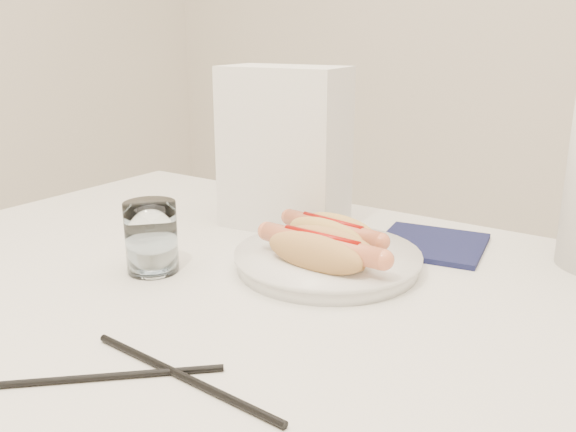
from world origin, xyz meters
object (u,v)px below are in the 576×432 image
Objects in this scene: table at (271,333)px; plate at (327,262)px; hotdog_right at (321,250)px; water_glass at (151,237)px; hotdog_left at (332,233)px; napkin_box at (284,149)px.

table is 0.12m from plate.
hotdog_right is 1.87× the size of water_glass.
hotdog_left is 0.24m from water_glass.
hotdog_left is at bearing 112.97° from hotdog_right.
napkin_box reaches higher than table.
hotdog_right is 0.69× the size of napkin_box.
table is 4.73× the size of napkin_box.
water_glass is (-0.20, -0.09, 0.00)m from hotdog_right.
hotdog_left is at bearing 108.88° from plate.
napkin_box reaches higher than hotdog_left.
table is at bearing 12.49° from water_glass.
table is at bearing -102.63° from plate.
plate is (0.02, 0.10, 0.07)m from table.
plate is at bearing -62.31° from hotdog_left.
plate is 1.36× the size of hotdog_right.
plate is 1.48× the size of hotdog_left.
napkin_box is at bearing 155.53° from hotdog_left.
table is at bearing -86.90° from hotdog_left.
napkin_box reaches higher than hotdog_right.
napkin_box reaches higher than plate.
hotdog_left is at bearing -39.79° from napkin_box.
water_glass is at bearing -151.76° from hotdog_right.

